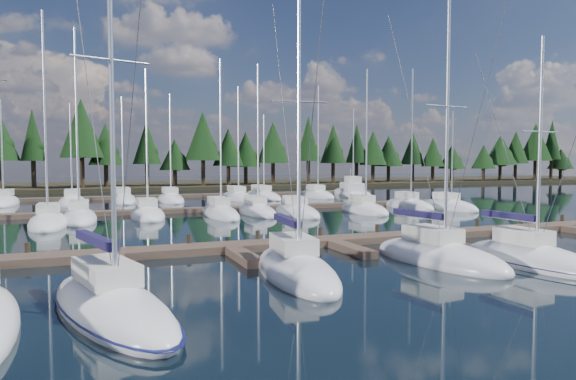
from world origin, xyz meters
name	(u,v)px	position (x,y,z in m)	size (l,w,h in m)	color
ground	(263,222)	(0.00, 30.00, 0.00)	(260.00, 260.00, 0.00)	black
far_shore	(163,185)	(0.00, 90.00, 0.30)	(220.00, 30.00, 0.60)	black
main_dock	(332,243)	(0.00, 17.36, 0.20)	(44.00, 6.13, 0.90)	brown
back_docks	(210,201)	(0.00, 49.58, 0.20)	(50.00, 21.80, 0.40)	brown
front_sailboat_1	(111,306)	(-12.52, 7.96, 0.29)	(5.16, 9.80, 14.59)	silver
front_sailboat_2	(296,270)	(-4.91, 10.94, 0.29)	(3.59, 8.78, 13.42)	silver
front_sailboat_3	(438,257)	(2.68, 11.19, 0.28)	(4.00, 8.66, 13.66)	silver
front_sailboat_4	(529,260)	(6.26, 9.04, 0.28)	(3.17, 8.15, 11.42)	silver
back_sailboat_rows	(216,204)	(-0.29, 44.93, 0.27)	(46.74, 32.10, 16.72)	silver
motor_yacht_right	(352,193)	(20.51, 52.88, 0.51)	(5.44, 9.69, 4.60)	silver
tree_line	(168,145)	(-0.34, 80.13, 7.55)	(184.47, 12.19, 14.20)	black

